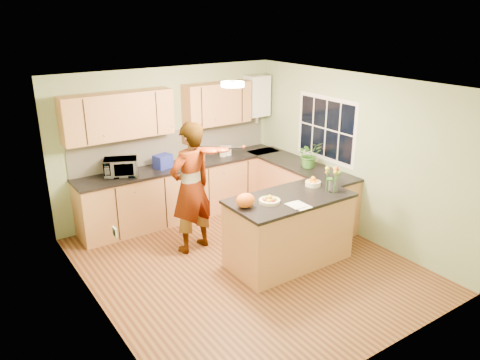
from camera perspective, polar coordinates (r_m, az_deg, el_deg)
floor at (r=6.64m, az=0.66°, el=-10.24°), size 4.50×4.50×0.00m
ceiling at (r=5.80m, az=0.76°, el=11.63°), size 4.00×4.50×0.02m
wall_back at (r=7.97m, az=-8.61°, el=4.51°), size 4.00×0.02×2.50m
wall_front at (r=4.61m, az=17.10°, el=-7.96°), size 4.00×0.02×2.50m
wall_left at (r=5.31m, az=-17.34°, el=-4.19°), size 0.02×4.50×2.50m
wall_right at (r=7.38m, az=13.56°, el=2.93°), size 0.02×4.50×2.50m
back_counter at (r=8.00m, az=-6.74°, el=-1.22°), size 3.64×0.62×0.94m
right_counter at (r=8.00m, az=7.20°, el=-1.24°), size 0.62×2.24×0.94m
splashback at (r=8.02m, az=-7.91°, el=4.26°), size 3.60×0.02×0.52m
upper_cabinets at (r=7.61m, az=-9.48°, el=8.38°), size 3.20×0.34×0.70m
boiler at (r=8.56m, az=2.07°, el=10.21°), size 0.40×0.30×0.86m
window_right at (r=7.70m, az=10.42°, el=6.16°), size 0.01×1.30×1.05m
light_switch at (r=4.77m, az=-15.02°, el=-6.11°), size 0.02×0.09×0.09m
ceiling_lamp at (r=6.06m, az=-0.90°, el=11.60°), size 0.30×0.30×0.07m
peninsula_island at (r=6.53m, az=5.97°, el=-6.05°), size 1.71×0.88×0.98m
fruit_dish at (r=6.11m, az=3.63°, el=-2.41°), size 0.28×0.28×0.10m
orange_bowl at (r=6.76m, az=8.90°, el=-0.24°), size 0.22×0.22×0.13m
flower_vase at (r=6.49m, az=11.31°, el=1.00°), size 0.24×0.24×0.44m
orange_bag at (r=5.93m, az=0.66°, el=-2.50°), size 0.31×0.28×0.19m
papers at (r=6.06m, az=7.23°, el=-3.08°), size 0.21×0.29×0.01m
violinist at (r=6.69m, az=-6.00°, el=-0.98°), size 0.78×0.59×1.93m
violin at (r=6.41m, az=-3.67°, el=3.62°), size 0.67×0.58×0.17m
microwave at (r=7.41m, az=-14.33°, el=1.51°), size 0.59×0.50×0.27m
blue_box at (r=7.65m, az=-9.38°, el=2.25°), size 0.32×0.27×0.22m
kettle at (r=7.96m, az=-4.81°, el=3.23°), size 0.16×0.16×0.30m
jar_cream at (r=8.18m, az=-2.11°, el=3.52°), size 0.13×0.13×0.18m
jar_white at (r=8.24m, az=-1.42°, el=3.60°), size 0.12×0.12×0.17m
potted_plant at (r=7.63m, az=8.45°, el=3.09°), size 0.46×0.42×0.43m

